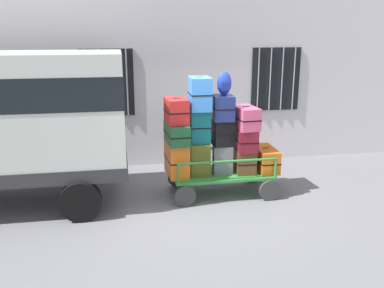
{
  "coord_description": "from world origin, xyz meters",
  "views": [
    {
      "loc": [
        -1.54,
        -7.12,
        3.14
      ],
      "look_at": [
        -0.22,
        0.34,
        1.05
      ],
      "focal_mm": 38.6,
      "sensor_mm": 36.0,
      "label": 1
    }
  ],
  "objects": [
    {
      "name": "suitcase_left_middle",
      "position": [
        -0.51,
        0.31,
        1.28
      ],
      "size": [
        0.42,
        0.82,
        0.38
      ],
      "color": "#194C28",
      "rests_on": "suitcase_left_bottom"
    },
    {
      "name": "building_wall",
      "position": [
        0.0,
        2.55,
        2.5
      ],
      "size": [
        12.0,
        0.38,
        5.0
      ],
      "color": "silver",
      "rests_on": "ground"
    },
    {
      "name": "suitcase_left_top",
      "position": [
        -0.51,
        0.34,
        1.7
      ],
      "size": [
        0.42,
        0.62,
        0.46
      ],
      "color": "#B21E1E",
      "rests_on": "suitcase_left_middle"
    },
    {
      "name": "ground_plane",
      "position": [
        0.0,
        0.0,
        0.0
      ],
      "size": [
        40.0,
        40.0,
        0.0
      ],
      "primitive_type": "plane",
      "color": "slate"
    },
    {
      "name": "suitcase_midleft_middle",
      "position": [
        -0.07,
        0.3,
        1.39
      ],
      "size": [
        0.39,
        0.33,
        0.62
      ],
      "color": "#0F5960",
      "rests_on": "suitcase_midleft_bottom"
    },
    {
      "name": "backpack",
      "position": [
        0.39,
        0.31,
        2.19
      ],
      "size": [
        0.27,
        0.22,
        0.44
      ],
      "color": "navy",
      "rests_on": "suitcase_center_top"
    },
    {
      "name": "suitcase_center_middle",
      "position": [
        0.38,
        0.35,
        1.25
      ],
      "size": [
        0.4,
        0.44,
        0.5
      ],
      "color": "black",
      "rests_on": "suitcase_center_bottom"
    },
    {
      "name": "suitcase_right_bottom",
      "position": [
        1.27,
        0.35,
        0.67
      ],
      "size": [
        0.4,
        0.83,
        0.45
      ],
      "color": "orange",
      "rests_on": "luggage_cart"
    },
    {
      "name": "cart_railing",
      "position": [
        0.38,
        0.34,
        0.76
      ],
      "size": [
        1.91,
        0.94,
        0.38
      ],
      "color": "#2D8438",
      "rests_on": "luggage_cart"
    },
    {
      "name": "suitcase_midright_top",
      "position": [
        0.82,
        0.31,
        1.53
      ],
      "size": [
        0.43,
        0.71,
        0.43
      ],
      "color": "#CC4C72",
      "rests_on": "suitcase_midright_middle"
    },
    {
      "name": "suitcase_midright_bottom",
      "position": [
        0.82,
        0.35,
        0.67
      ],
      "size": [
        0.42,
        0.7,
        0.45
      ],
      "color": "brown",
      "rests_on": "luggage_cart"
    },
    {
      "name": "suitcase_center_bottom",
      "position": [
        0.38,
        0.3,
        0.72
      ],
      "size": [
        0.4,
        0.33,
        0.55
      ],
      "color": "slate",
      "rests_on": "luggage_cart"
    },
    {
      "name": "luggage_cart",
      "position": [
        0.38,
        0.34,
        0.36
      ],
      "size": [
        2.02,
        1.08,
        0.45
      ],
      "color": "#2D8438",
      "rests_on": "ground"
    },
    {
      "name": "suitcase_left_bottom",
      "position": [
        -0.51,
        0.35,
        0.77
      ],
      "size": [
        0.42,
        0.77,
        0.65
      ],
      "color": "orange",
      "rests_on": "luggage_cart"
    },
    {
      "name": "suitcase_midleft_top",
      "position": [
        -0.07,
        0.35,
        2.01
      ],
      "size": [
        0.4,
        0.57,
        0.62
      ],
      "color": "#3372C6",
      "rests_on": "suitcase_midleft_middle"
    },
    {
      "name": "suitcase_midleft_bottom",
      "position": [
        -0.07,
        0.34,
        0.76
      ],
      "size": [
        0.43,
        0.57,
        0.63
      ],
      "color": "#4C5119",
      "rests_on": "luggage_cart"
    },
    {
      "name": "suitcase_midright_middle",
      "position": [
        0.82,
        0.32,
        1.1
      ],
      "size": [
        0.4,
        0.69,
        0.42
      ],
      "color": "maroon",
      "rests_on": "suitcase_midright_bottom"
    },
    {
      "name": "suitcase_center_top",
      "position": [
        0.38,
        0.33,
        1.73
      ],
      "size": [
        0.42,
        0.52,
        0.47
      ],
      "color": "navy",
      "rests_on": "suitcase_center_middle"
    }
  ]
}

